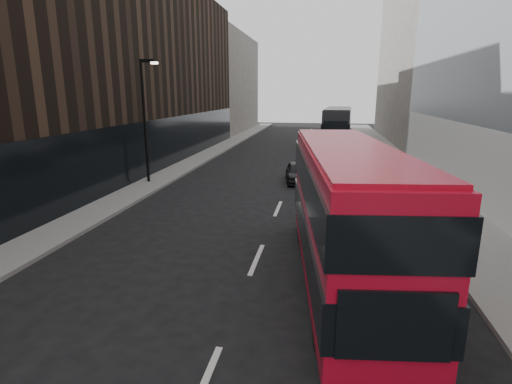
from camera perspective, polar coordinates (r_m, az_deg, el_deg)
The scene contains 12 objects.
sidewalk_right at distance 29.97m, azimuth 20.13°, elevation 3.06°, with size 3.00×80.00×0.15m, color slate.
sidewalk_left at distance 31.13m, azimuth -9.22°, elevation 4.12°, with size 2.00×80.00×0.15m, color slate.
building_modern_block at distance 27.11m, azimuth 32.49°, elevation 21.69°, with size 5.03×22.00×20.00m.
building_victorian at distance 49.09m, azimuth 21.82°, elevation 18.12°, with size 6.50×24.00×21.00m.
building_left_mid at distance 36.64m, azimuth -12.45°, elevation 16.31°, with size 5.00×24.00×14.00m, color black.
building_left_far at distance 57.63m, azimuth -3.97°, elevation 15.14°, with size 5.00×20.00×13.00m, color #5E5953.
street_lamp at distance 24.30m, azimuth -15.51°, elevation 10.82°, with size 1.06×0.22×7.00m.
red_bus at distance 11.28m, azimuth 12.65°, elevation -2.40°, with size 3.47×9.98×3.96m.
grey_bus at distance 44.74m, azimuth 11.59°, elevation 9.46°, with size 3.46×11.72×3.74m.
car_a at distance 24.50m, azimuth 5.98°, elevation 2.85°, with size 1.44×3.59×1.22m, color black.
car_b at distance 24.32m, azimuth 9.94°, elevation 2.95°, with size 1.58×4.52×1.49m, color #989BA0.
car_c at distance 33.29m, azimuth 11.62°, elevation 5.67°, with size 1.86×4.58×1.33m, color black.
Camera 1 is at (2.04, -4.00, 5.31)m, focal length 28.00 mm.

